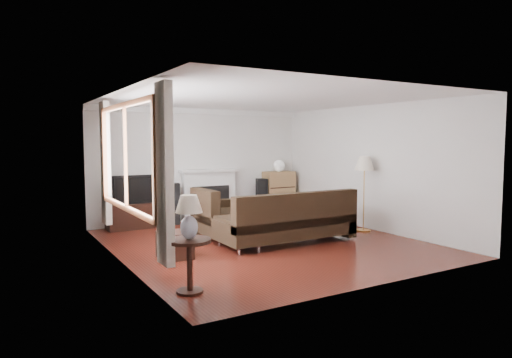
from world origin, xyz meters
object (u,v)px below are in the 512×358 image
tv_stand (133,216)px  sectional_sofa (286,219)px  coffee_table (248,218)px  side_table (190,266)px  floor_lamp (364,194)px  bookshelf (279,193)px

tv_stand → sectional_sofa: 3.32m
coffee_table → side_table: side_table is taller
tv_stand → side_table: size_ratio=1.63×
tv_stand → floor_lamp: (3.85, -2.61, 0.48)m
bookshelf → side_table: size_ratio=1.63×
bookshelf → tv_stand: bearing=-179.3°
tv_stand → bookshelf: 3.60m
tv_stand → side_table: bearing=-96.9°
coffee_table → floor_lamp: size_ratio=0.81×
tv_stand → sectional_sofa: (1.94, -2.70, 0.17)m
sectional_sofa → side_table: bearing=-146.7°
bookshelf → floor_lamp: 2.67m
sectional_sofa → coffee_table: 1.42m
bookshelf → floor_lamp: (0.26, -2.65, 0.22)m
floor_lamp → tv_stand: bearing=145.9°
bookshelf → sectional_sofa: bearing=-121.0°
tv_stand → coffee_table: bearing=-33.1°
tv_stand → bookshelf: bookshelf is taller
tv_stand → bookshelf: size_ratio=1.00×
side_table → tv_stand: bearing=83.1°
bookshelf → coffee_table: 2.11m
sectional_sofa → coffee_table: bearing=88.5°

